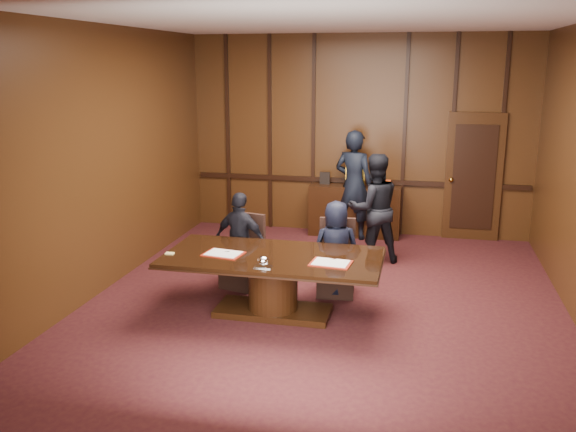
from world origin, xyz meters
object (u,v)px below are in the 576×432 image
Objects in this scene: sideboard at (355,209)px; witness_right at (374,208)px; signatory_left at (241,241)px; signatory_right at (336,249)px; conference_table at (273,275)px; witness_left at (354,185)px.

witness_right reaches higher than sideboard.
signatory_left is 1.30m from signatory_right.
sideboard is 3.80m from conference_table.
witness_right is (0.36, 1.54, 0.20)m from signatory_right.
signatory_right is 2.82m from witness_left.
signatory_right is (0.09, -2.96, 0.15)m from sideboard.
witness_left is 1.35m from witness_right.
sideboard is 0.95× the size of witness_right.
signatory_right is (0.65, 0.80, 0.13)m from conference_table.
conference_table is 1.55× the size of witness_right.
witness_left is (-0.10, 2.80, 0.31)m from signatory_right.
signatory_left reaches higher than signatory_right.
sideboard is 3.20m from signatory_left.
witness_left reaches higher than sideboard.
conference_table is at bearing -98.45° from sideboard.
sideboard is at bearing -105.64° from signatory_right.
witness_right is at bearing -72.53° from sideboard.
conference_table is 1.04m from signatory_left.
conference_table is (-0.56, -3.76, 0.02)m from sideboard.
witness_right reaches higher than conference_table.
signatory_left is at bearing -112.22° from sideboard.
signatory_right is 0.67× the size of witness_left.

